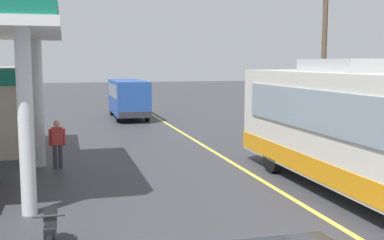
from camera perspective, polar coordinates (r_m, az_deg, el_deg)
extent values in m
plane|color=#38383D|center=(26.50, -2.51, -0.78)|extent=(120.00, 120.00, 0.00)
cube|color=#D8CC4C|center=(21.70, 0.38, -2.50)|extent=(0.16, 50.00, 0.01)
cube|color=silver|center=(13.15, 20.35, -0.93)|extent=(2.50, 11.00, 2.90)
cube|color=orange|center=(13.34, 20.15, -5.62)|extent=(2.54, 11.04, 0.56)
cube|color=#8C9EAD|center=(12.41, 15.65, 0.89)|extent=(0.06, 9.35, 1.10)
cube|color=#B2B2B7|center=(13.86, 18.24, 6.30)|extent=(1.60, 2.80, 0.36)
cylinder|color=black|center=(15.65, 9.78, -4.48)|extent=(0.30, 1.00, 1.00)
cylinder|color=black|center=(16.68, 16.67, -3.96)|extent=(0.30, 1.00, 1.00)
cylinder|color=silver|center=(11.56, -19.53, 0.18)|extent=(0.36, 0.36, 4.60)
cylinder|color=silver|center=(16.92, -18.16, 2.29)|extent=(0.36, 0.36, 4.60)
cube|color=#264C9E|center=(30.52, -7.75, 2.82)|extent=(2.00, 6.00, 2.10)
cube|color=#8C9EAD|center=(30.50, -7.76, 3.57)|extent=(2.04, 5.10, 0.80)
cube|color=#2D2D33|center=(27.59, -6.90, 0.62)|extent=(1.90, 0.16, 0.36)
cylinder|color=black|center=(28.53, -8.95, 0.47)|extent=(0.22, 0.76, 0.76)
cylinder|color=black|center=(28.77, -5.46, 0.58)|extent=(0.22, 0.76, 0.76)
cylinder|color=black|center=(32.49, -9.71, 1.25)|extent=(0.22, 0.76, 0.76)
cylinder|color=black|center=(32.70, -6.64, 1.34)|extent=(0.22, 0.76, 0.76)
cylinder|color=black|center=(10.10, -16.64, -12.32)|extent=(0.10, 0.60, 0.60)
cube|color=black|center=(9.47, -16.77, -12.37)|extent=(0.20, 1.30, 0.36)
cube|color=black|center=(9.54, -16.80, -10.82)|extent=(0.24, 0.60, 0.12)
cylinder|color=#2D2D33|center=(8.82, -16.96, -11.09)|extent=(0.55, 0.04, 0.04)
cylinder|color=#33333F|center=(16.64, -16.27, -4.29)|extent=(0.14, 0.14, 0.82)
cylinder|color=#33333F|center=(16.64, -15.65, -4.27)|extent=(0.14, 0.14, 0.82)
cube|color=#BF3333|center=(16.52, -16.05, -1.87)|extent=(0.36, 0.22, 0.60)
sphere|color=tan|center=(16.46, -16.10, -0.39)|extent=(0.22, 0.22, 0.22)
cylinder|color=#BF3333|center=(16.53, -16.84, -2.06)|extent=(0.09, 0.09, 0.58)
cylinder|color=#BF3333|center=(16.53, -15.24, -2.01)|extent=(0.09, 0.09, 0.58)
cylinder|color=brown|center=(23.03, 15.68, 6.73)|extent=(0.24, 0.24, 7.16)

